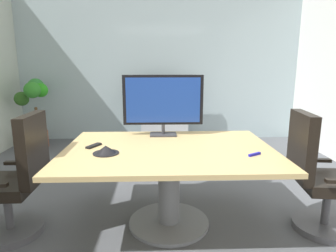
{
  "coord_description": "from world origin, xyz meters",
  "views": [
    {
      "loc": [
        -0.04,
        -2.5,
        1.49
      ],
      "look_at": [
        0.06,
        0.25,
        0.9
      ],
      "focal_mm": 30.74,
      "sensor_mm": 36.0,
      "label": 1
    }
  ],
  "objects": [
    {
      "name": "whiteboard_marker",
      "position": [
        0.76,
        -0.25,
        0.76
      ],
      "size": [
        0.12,
        0.08,
        0.02
      ],
      "primitive_type": "cube",
      "rotation": [
        0.0,
        0.0,
        0.54
      ],
      "color": "#1919A5",
      "rests_on": "conference_table"
    },
    {
      "name": "wall_back_glass_partition",
      "position": [
        0.0,
        3.35,
        1.49
      ],
      "size": [
        5.61,
        0.1,
        2.98
      ],
      "primitive_type": "cube",
      "color": "#9EB2B7",
      "rests_on": "ground"
    },
    {
      "name": "conference_phone",
      "position": [
        -0.48,
        -0.15,
        0.79
      ],
      "size": [
        0.22,
        0.22,
        0.07
      ],
      "color": "black",
      "rests_on": "conference_table"
    },
    {
      "name": "office_chair_right",
      "position": [
        1.39,
        -0.13,
        0.46
      ],
      "size": [
        0.62,
        0.6,
        1.09
      ],
      "rotation": [
        0.0,
        0.0,
        1.46
      ],
      "color": "#4C4C51",
      "rests_on": "ground"
    },
    {
      "name": "remote_control",
      "position": [
        -0.63,
        0.07,
        0.76
      ],
      "size": [
        0.13,
        0.17,
        0.02
      ],
      "primitive_type": "cube",
      "rotation": [
        0.0,
        0.0,
        -0.5
      ],
      "color": "black",
      "rests_on": "conference_table"
    },
    {
      "name": "office_chair_left",
      "position": [
        -1.28,
        -0.11,
        0.46
      ],
      "size": [
        0.6,
        0.57,
        1.09
      ],
      "rotation": [
        0.0,
        0.0,
        -1.56
      ],
      "color": "#4C4C51",
      "rests_on": "ground"
    },
    {
      "name": "conference_table",
      "position": [
        0.06,
        0.0,
        0.57
      ],
      "size": [
        1.88,
        1.33,
        0.75
      ],
      "color": "tan",
      "rests_on": "ground"
    },
    {
      "name": "ground_plane",
      "position": [
        0.0,
        0.0,
        0.0
      ],
      "size": [
        7.71,
        7.71,
        0.0
      ],
      "primitive_type": "plane",
      "color": "#515459"
    },
    {
      "name": "potted_plant",
      "position": [
        -2.26,
        2.73,
        0.77
      ],
      "size": [
        0.59,
        0.71,
        1.25
      ],
      "color": "brown",
      "rests_on": "ground"
    },
    {
      "name": "wall_display_unit",
      "position": [
        0.09,
        3.0,
        0.44
      ],
      "size": [
        1.2,
        0.36,
        1.31
      ],
      "color": "#B7BABC",
      "rests_on": "ground"
    },
    {
      "name": "tv_monitor",
      "position": [
        0.02,
        0.49,
        1.11
      ],
      "size": [
        0.84,
        0.18,
        0.64
      ],
      "color": "#333338",
      "rests_on": "conference_table"
    }
  ]
}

